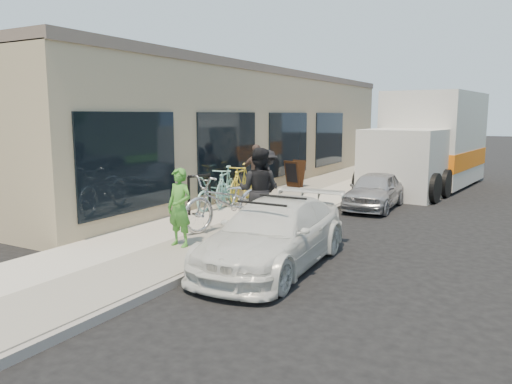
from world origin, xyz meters
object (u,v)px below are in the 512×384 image
at_px(sedan_white, 274,234).
at_px(tandem_bike, 226,201).
at_px(cruiser_bike_c, 242,183).
at_px(cruiser_bike_b, 218,192).
at_px(sedan_silver, 375,190).
at_px(woman_rider, 180,207).
at_px(bystander_a, 268,177).
at_px(bike_rack, 199,190).
at_px(sandwich_board, 295,174).
at_px(man_standing, 259,191).
at_px(cruiser_bike_a, 225,186).
at_px(moving_truck, 429,145).
at_px(bystander_b, 256,173).

bearing_deg(sedan_white, tandem_bike, 138.60).
bearing_deg(cruiser_bike_c, cruiser_bike_b, -100.32).
bearing_deg(sedan_white, sedan_silver, 87.21).
relative_size(woman_rider, bystander_a, 0.99).
bearing_deg(bike_rack, sandwich_board, 88.72).
relative_size(man_standing, bystander_a, 1.20).
height_order(sedan_white, cruiser_bike_a, cruiser_bike_a).
distance_m(sandwich_board, cruiser_bike_c, 3.40).
height_order(sedan_silver, tandem_bike, tandem_bike).
bearing_deg(woman_rider, sedan_white, 8.84).
relative_size(bike_rack, sedan_white, 0.24).
relative_size(sandwich_board, cruiser_bike_a, 0.51).
bearing_deg(moving_truck, cruiser_bike_c, -114.15).
xyz_separation_m(bike_rack, cruiser_bike_a, (-0.03, 1.26, -0.06)).
height_order(cruiser_bike_b, cruiser_bike_c, cruiser_bike_c).
xyz_separation_m(cruiser_bike_b, cruiser_bike_c, (-0.03, 1.27, 0.11)).
bearing_deg(moving_truck, bystander_a, -109.35).
xyz_separation_m(bike_rack, woman_rider, (1.55, -2.77, 0.15)).
relative_size(tandem_bike, bystander_a, 1.53).
bearing_deg(sedan_silver, bystander_b, -155.76).
relative_size(man_standing, cruiser_bike_b, 1.07).
bearing_deg(man_standing, cruiser_bike_b, -50.13).
relative_size(moving_truck, bystander_b, 4.34).
xyz_separation_m(sedan_silver, woman_rider, (-1.89, -6.41, 0.38)).
xyz_separation_m(bike_rack, bystander_b, (0.43, 2.17, 0.23)).
xyz_separation_m(cruiser_bike_b, bystander_b, (0.36, 1.43, 0.39)).
relative_size(moving_truck, bystander_a, 4.77).
height_order(bike_rack, bystander_a, bystander_a).
bearing_deg(bystander_b, cruiser_bike_c, -161.49).
distance_m(cruiser_bike_b, cruiser_bike_c, 1.27).
relative_size(woman_rider, man_standing, 0.83).
xyz_separation_m(woman_rider, cruiser_bike_c, (-1.51, 4.77, -0.20)).
bearing_deg(sedan_silver, cruiser_bike_c, -156.12).
xyz_separation_m(sedan_silver, cruiser_bike_c, (-3.41, -1.64, 0.18)).
bearing_deg(cruiser_bike_c, sedan_silver, 14.14).
bearing_deg(man_standing, cruiser_bike_a, -56.18).
xyz_separation_m(bike_rack, bystander_a, (0.82, 2.14, 0.15)).
relative_size(sedan_silver, tandem_bike, 1.31).
height_order(sedan_silver, cruiser_bike_a, cruiser_bike_a).
bearing_deg(man_standing, woman_rider, 53.90).
height_order(bike_rack, cruiser_bike_c, cruiser_bike_c).
xyz_separation_m(sandwich_board, bystander_b, (0.31, -3.24, 0.36)).
bearing_deg(cruiser_bike_c, bystander_a, -1.86).
distance_m(bike_rack, bystander_a, 2.29).
distance_m(bike_rack, bystander_b, 2.22).
bearing_deg(bystander_a, sedan_white, 156.16).
bearing_deg(woman_rider, cruiser_bike_b, 117.51).
bearing_deg(sandwich_board, cruiser_bike_c, -79.90).
xyz_separation_m(moving_truck, man_standing, (-1.60, -9.85, -0.47)).
distance_m(bike_rack, moving_truck, 9.64).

